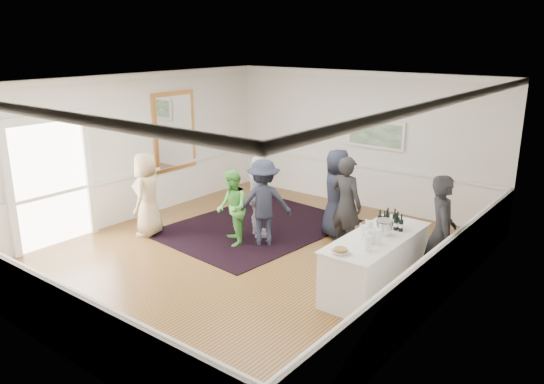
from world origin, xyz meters
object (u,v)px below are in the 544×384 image
Objects in this scene: bartender at (441,233)px; nut_bowl at (341,251)px; guest_green at (232,208)px; guest_lilac at (258,197)px; guest_dark_a at (264,203)px; guest_tan at (147,194)px; guest_dark_b at (346,204)px; serving_table at (376,263)px; guest_navy at (336,193)px; ice_bucket at (384,228)px.

nut_bowl is at bearing 123.19° from bartender.
guest_green reaches higher than nut_bowl.
guest_lilac is (0.13, 0.64, 0.09)m from guest_green.
guest_tan is at bearing -17.59° from guest_dark_a.
guest_green is 0.89× the size of guest_lilac.
guest_green is at bearing 83.14° from guest_tan.
guest_dark_b is at bearing 118.24° from nut_bowl.
guest_tan is at bearing -118.39° from guest_green.
bartender reaches higher than guest_dark_b.
guest_dark_b reaches higher than guest_green.
guest_lilac reaches higher than serving_table.
guest_dark_b reaches higher than guest_navy.
ice_bucket is (-0.71, -0.59, 0.09)m from bartender.
guest_tan is 3.84m from guest_navy.
ice_bucket is 0.99× the size of nut_bowl.
guest_dark_b reaches higher than nut_bowl.
bartender is at bearing 75.64° from guest_tan.
ice_bucket is at bearing 150.21° from guest_dark_b.
guest_lilac is 0.92× the size of guest_dark_b.
guest_dark_b is 6.96× the size of nut_bowl.
guest_navy is at bearing 39.35° from bartender.
guest_green is 3.19m from ice_bucket.
serving_table is at bearing 145.71° from guest_dark_b.
guest_navy reaches higher than guest_lilac.
guest_dark_b reaches higher than serving_table.
guest_tan is 0.95× the size of guest_navy.
guest_tan is 4.95m from ice_bucket.
guest_dark_a is 2.72m from ice_bucket.
serving_table is 1.26× the size of guest_navy.
guest_lilac is 0.93× the size of guest_navy.
guest_green is at bearing -178.60° from ice_bucket.
bartender is at bearing 50.62° from guest_green.
ice_bucket is at bearing 72.12° from serving_table.
guest_lilac is at bearing 24.27° from guest_dark_b.
guest_dark_a is (0.48, 0.38, 0.10)m from guest_green.
guest_navy is 3.13m from nut_bowl.
nut_bowl is (3.02, -1.00, 0.21)m from guest_green.
guest_navy reaches higher than guest_green.
nut_bowl is at bearing -97.95° from ice_bucket.
serving_table is at bearing 104.58° from bartender.
guest_dark_b reaches higher than guest_lilac.
serving_table is 3.10m from guest_lilac.
nut_bowl is at bearing 58.18° from guest_tan.
guest_tan is at bearing 175.86° from nut_bowl.
guest_dark_a is 6.48× the size of nut_bowl.
bartender is 1.12× the size of guest_lilac.
guest_dark_b is at bearing 172.98° from guest_navy.
guest_navy reaches higher than serving_table.
serving_table is 2.51m from guest_navy.
guest_tan is 2.43m from guest_dark_a.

